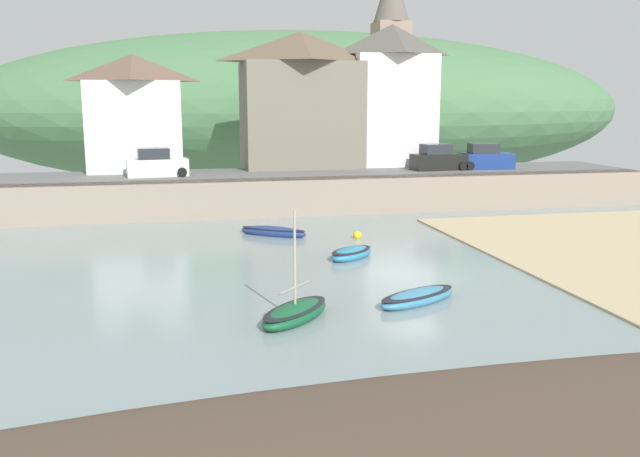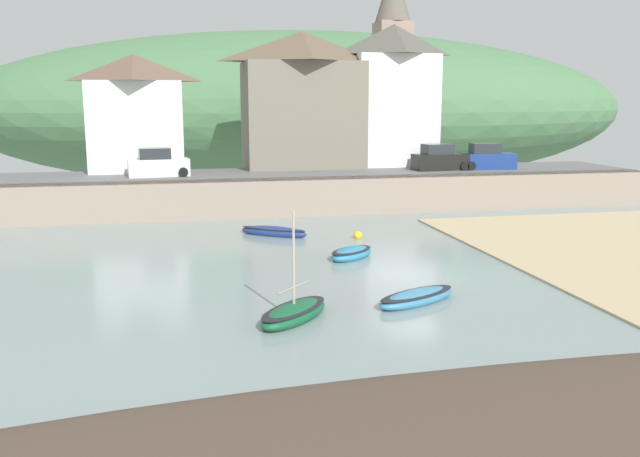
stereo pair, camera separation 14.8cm
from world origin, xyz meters
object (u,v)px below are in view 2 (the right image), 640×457
object	(u,v)px
fishing_boat_green	(274,232)
sailboat_white_hull	(417,297)
dinghy_open_wooden	(294,313)
waterfront_building_right	(393,94)
waterfront_building_centre	(302,99)
parked_car_by_wall	(440,159)
parked_car_end_of_row	(487,158)
mooring_buoy	(358,235)
waterfront_building_left	(136,112)
parked_car_near_slipway	(158,165)
church_with_spire	(392,59)
sailboat_nearest_shore	(351,253)

from	to	relation	value
fishing_boat_green	sailboat_white_hull	distance (m)	14.53
dinghy_open_wooden	waterfront_building_right	bearing A→B (deg)	18.65
waterfront_building_centre	parked_car_by_wall	distance (m)	11.54
parked_car_end_of_row	mooring_buoy	distance (m)	18.52
sailboat_white_hull	waterfront_building_left	bearing A→B (deg)	84.40
fishing_boat_green	parked_car_near_slipway	size ratio (longest dim) A/B	0.91
waterfront_building_centre	parked_car_end_of_row	xyz separation A→B (m)	(13.49, -4.50, -4.43)
church_with_spire	waterfront_building_centre	bearing A→B (deg)	-154.86
church_with_spire	sailboat_nearest_shore	distance (m)	29.43
waterfront_building_left	waterfront_building_right	distance (m)	19.91
fishing_boat_green	mooring_buoy	distance (m)	4.81
waterfront_building_centre	parked_car_near_slipway	distance (m)	12.69
sailboat_nearest_shore	sailboat_white_hull	distance (m)	7.78
waterfront_building_right	sailboat_white_hull	xyz separation A→B (m)	(-8.42, -29.20, -7.82)
church_with_spire	sailboat_nearest_shore	bearing A→B (deg)	-111.70
waterfront_building_centre	dinghy_open_wooden	bearing A→B (deg)	-101.20
waterfront_building_right	dinghy_open_wooden	xyz separation A→B (m)	(-13.34, -30.23, -7.78)
waterfront_building_centre	parked_car_by_wall	size ratio (longest dim) A/B	2.44
dinghy_open_wooden	parked_car_end_of_row	bearing A→B (deg)	5.34
waterfront_building_right	sailboat_white_hull	size ratio (longest dim) A/B	2.82
sailboat_nearest_shore	parked_car_near_slipway	size ratio (longest dim) A/B	0.71
waterfront_building_left	parked_car_by_wall	world-z (taller)	waterfront_building_left
waterfront_building_centre	waterfront_building_right	world-z (taller)	waterfront_building_right
sailboat_nearest_shore	parked_car_by_wall	size ratio (longest dim) A/B	0.71
waterfront_building_right	fishing_boat_green	world-z (taller)	waterfront_building_right
church_with_spire	parked_car_by_wall	world-z (taller)	church_with_spire
waterfront_building_centre	dinghy_open_wooden	world-z (taller)	waterfront_building_centre
church_with_spire	fishing_boat_green	xyz separation A→B (m)	(-13.03, -19.09, -10.78)
waterfront_building_left	church_with_spire	distance (m)	21.84
parked_car_near_slipway	parked_car_by_wall	xyz separation A→B (m)	(20.66, 0.00, 0.00)
waterfront_building_left	church_with_spire	bearing A→B (deg)	10.77
church_with_spire	fishing_boat_green	distance (m)	25.50
parked_car_end_of_row	fishing_boat_green	bearing A→B (deg)	-143.14
waterfront_building_left	fishing_boat_green	distance (m)	18.27
waterfront_building_centre	mooring_buoy	bearing A→B (deg)	-90.07
waterfront_building_right	parked_car_end_of_row	xyz separation A→B (m)	(6.13, -4.50, -4.82)
waterfront_building_centre	parked_car_near_slipway	xyz separation A→B (m)	(-11.01, -4.50, -4.43)
sailboat_nearest_shore	parked_car_by_wall	distance (m)	20.55
waterfront_building_centre	parked_car_by_wall	world-z (taller)	waterfront_building_centre
waterfront_building_centre	parked_car_by_wall	bearing A→B (deg)	-25.00
waterfront_building_centre	church_with_spire	xyz separation A→B (m)	(8.52, 4.00, 3.36)
sailboat_white_hull	parked_car_end_of_row	xyz separation A→B (m)	(14.55, 24.70, 3.00)
waterfront_building_right	dinghy_open_wooden	world-z (taller)	waterfront_building_right
waterfront_building_left	waterfront_building_right	world-z (taller)	waterfront_building_right
church_with_spire	mooring_buoy	world-z (taller)	church_with_spire
waterfront_building_left	sailboat_nearest_shore	xyz separation A→B (m)	(10.91, -21.44, -6.50)
waterfront_building_centre	waterfront_building_right	xyz separation A→B (m)	(7.35, 0.00, 0.39)
dinghy_open_wooden	waterfront_building_centre	bearing A→B (deg)	31.25
waterfront_building_left	waterfront_building_centre	xyz separation A→B (m)	(12.51, -0.00, 0.92)
mooring_buoy	parked_car_by_wall	bearing A→B (deg)	51.84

